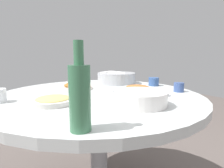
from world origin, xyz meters
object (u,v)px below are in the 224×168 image
at_px(rice_bowl, 116,78).
at_px(dish_stirfry, 75,86).
at_px(tea_cup_side, 154,82).
at_px(soup_bowl, 140,99).
at_px(dish_noodles, 53,100).
at_px(round_dining_table, 98,107).
at_px(tea_cup_near, 179,87).
at_px(dish_tofu_braise, 138,89).
at_px(green_bottle, 80,96).

relative_size(rice_bowl, dish_stirfry, 1.36).
bearing_deg(tea_cup_side, rice_bowl, 33.84).
xyz_separation_m(soup_bowl, dish_noodles, (0.25, 0.34, -0.01)).
xyz_separation_m(round_dining_table, dish_stirfry, (0.23, 0.06, 0.11)).
relative_size(dish_stirfry, tea_cup_near, 3.65).
xyz_separation_m(soup_bowl, dish_tofu_braise, (0.25, -0.20, -0.01)).
height_order(soup_bowl, green_bottle, green_bottle).
bearing_deg(rice_bowl, tea_cup_near, -165.55).
relative_size(dish_tofu_braise, tea_cup_near, 3.35).
xyz_separation_m(soup_bowl, tea_cup_side, (0.36, -0.47, 0.00)).
bearing_deg(rice_bowl, dish_tofu_braise, 166.92).
relative_size(dish_stirfry, green_bottle, 0.85).
xyz_separation_m(rice_bowl, green_bottle, (-0.74, 0.65, 0.06)).
height_order(soup_bowl, dish_stirfry, soup_bowl).
bearing_deg(dish_stirfry, round_dining_table, -165.54).
bearing_deg(green_bottle, dish_stirfry, -20.54).
bearing_deg(dish_tofu_braise, tea_cup_side, -67.25).
xyz_separation_m(round_dining_table, green_bottle, (-0.46, 0.31, 0.20)).
bearing_deg(tea_cup_side, dish_tofu_braise, 112.75).
bearing_deg(tea_cup_side, round_dining_table, 92.61).
relative_size(round_dining_table, dish_stirfry, 5.33).
relative_size(round_dining_table, tea_cup_near, 19.49).
distance_m(round_dining_table, dish_tofu_braise, 0.28).
distance_m(dish_stirfry, dish_tofu_braise, 0.44).
distance_m(round_dining_table, tea_cup_near, 0.54).
bearing_deg(tea_cup_side, dish_stirfry, 70.23).
bearing_deg(dish_noodles, tea_cup_side, -82.23).
bearing_deg(dish_stirfry, dish_noodles, 142.47).
distance_m(round_dining_table, rice_bowl, 0.46).
xyz_separation_m(rice_bowl, dish_tofu_braise, (-0.37, 0.09, -0.03)).
bearing_deg(rice_bowl, dish_noodles, 120.47).
distance_m(rice_bowl, dish_stirfry, 0.39).
height_order(dish_tofu_braise, tea_cup_side, tea_cup_side).
xyz_separation_m(dish_noodles, tea_cup_near, (-0.15, -0.76, 0.01)).
bearing_deg(dish_stirfry, rice_bowl, -81.55).
distance_m(soup_bowl, tea_cup_side, 0.59).
bearing_deg(round_dining_table, tea_cup_near, -116.99).
bearing_deg(dish_tofu_braise, tea_cup_near, -124.40).
distance_m(green_bottle, tea_cup_side, 0.96).
bearing_deg(tea_cup_near, dish_noodles, 78.87).
xyz_separation_m(soup_bowl, tea_cup_near, (0.10, -0.42, -0.00)).
distance_m(round_dining_table, soup_bowl, 0.36).
height_order(dish_noodles, green_bottle, green_bottle).
height_order(dish_noodles, tea_cup_side, tea_cup_side).
distance_m(dish_noodles, dish_stirfry, 0.39).
bearing_deg(soup_bowl, dish_noodles, 53.23).
bearing_deg(soup_bowl, dish_stirfry, 9.91).
bearing_deg(rice_bowl, green_bottle, 138.98).
height_order(soup_bowl, dish_tofu_braise, soup_bowl).
xyz_separation_m(soup_bowl, green_bottle, (-0.12, 0.36, 0.08)).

